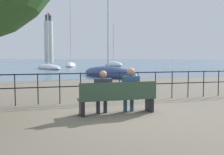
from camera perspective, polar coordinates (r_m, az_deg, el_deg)
ground_plane at (r=7.10m, az=1.13°, el=-8.16°), size 1000.00×1000.00×0.00m
harbor_water at (r=167.79m, az=-15.48°, el=3.73°), size 600.00×300.00×0.01m
park_bench at (r=6.96m, az=1.30°, el=-4.69°), size 2.19×0.45×0.90m
seated_person_left at (r=6.89m, az=-2.10°, el=-2.91°), size 0.47×0.35×1.21m
seated_person_right at (r=7.12m, az=4.22°, el=-2.39°), size 0.45×0.35×1.28m
promenade_railing at (r=8.88m, az=-2.64°, el=-1.11°), size 11.46×0.04×1.05m
sailboat_0 at (r=48.22m, az=0.32°, el=2.95°), size 3.62×5.57×8.46m
sailboat_1 at (r=37.18m, az=-14.28°, el=2.27°), size 4.17×8.60×8.49m
sailboat_2 at (r=45.93m, az=-9.38°, el=2.85°), size 2.95×7.25×12.51m
sailboat_3 at (r=20.90m, az=-0.91°, el=0.96°), size 3.92×8.02×9.30m
harbor_lighthouse at (r=126.73m, az=-14.29°, el=8.59°), size 4.21×4.21×23.79m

